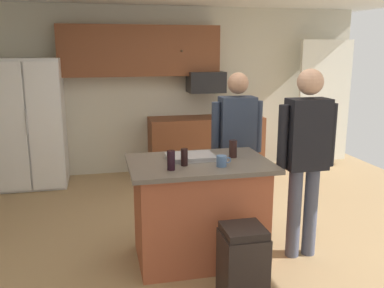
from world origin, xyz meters
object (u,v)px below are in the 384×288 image
at_px(person_elder_center, 237,140).
at_px(glass_short_whisky, 171,160).
at_px(glass_stout_tall, 184,157).
at_px(trash_bin, 243,263).
at_px(refrigerator, 31,123).
at_px(mug_blue_stoneware, 222,161).
at_px(serving_tray, 190,157).
at_px(microwave_over_range, 206,82).
at_px(person_guest_right, 306,151).
at_px(tumbler_amber, 233,149).
at_px(kitchen_island, 199,210).

bearing_deg(person_elder_center, glass_short_whisky, -3.69).
relative_size(glass_stout_tall, trash_bin, 0.25).
bearing_deg(trash_bin, refrigerator, 120.56).
height_order(mug_blue_stoneware, serving_tray, mug_blue_stoneware).
height_order(microwave_over_range, mug_blue_stoneware, microwave_over_range).
bearing_deg(serving_tray, trash_bin, -73.60).
relative_size(microwave_over_range, person_elder_center, 0.33).
xyz_separation_m(person_guest_right, glass_short_whisky, (-1.27, -0.06, -0.00)).
height_order(person_elder_center, tumbler_amber, person_elder_center).
relative_size(tumbler_amber, trash_bin, 0.27).
relative_size(tumbler_amber, glass_stout_tall, 1.07).
distance_m(kitchen_island, serving_tray, 0.50).
distance_m(refrigerator, serving_tray, 3.11).
height_order(microwave_over_range, serving_tray, microwave_over_range).
bearing_deg(trash_bin, person_elder_center, 73.87).
relative_size(refrigerator, mug_blue_stoneware, 13.80).
xyz_separation_m(person_elder_center, glass_short_whisky, (-0.87, -0.86, 0.04)).
bearing_deg(kitchen_island, glass_stout_tall, -146.38).
relative_size(person_elder_center, serving_tray, 3.90).
bearing_deg(kitchen_island, refrigerator, 124.35).
height_order(refrigerator, person_elder_center, refrigerator).
bearing_deg(person_guest_right, glass_short_whisky, 11.78).
xyz_separation_m(tumbler_amber, glass_short_whisky, (-0.64, -0.29, 0.00)).
bearing_deg(microwave_over_range, serving_tray, -107.40).
distance_m(mug_blue_stoneware, glass_stout_tall, 0.33).
xyz_separation_m(person_elder_center, mug_blue_stoneware, (-0.42, -0.85, 0.01)).
bearing_deg(refrigerator, person_guest_right, -45.28).
bearing_deg(tumbler_amber, glass_stout_tall, -160.16).
distance_m(kitchen_island, glass_stout_tall, 0.58).
bearing_deg(mug_blue_stoneware, serving_tray, 125.41).
xyz_separation_m(person_elder_center, tumbler_amber, (-0.23, -0.57, 0.04)).
relative_size(refrigerator, glass_short_whisky, 10.92).
distance_m(person_elder_center, tumbler_amber, 0.62).
height_order(refrigerator, microwave_over_range, refrigerator).
relative_size(refrigerator, trash_bin, 3.01).
distance_m(glass_short_whisky, trash_bin, 1.01).
distance_m(glass_stout_tall, glass_short_whisky, 0.17).
bearing_deg(glass_short_whisky, kitchen_island, 35.87).
bearing_deg(trash_bin, kitchen_island, 103.94).
distance_m(microwave_over_range, tumbler_amber, 2.77).
height_order(glass_stout_tall, trash_bin, glass_stout_tall).
bearing_deg(microwave_over_range, mug_blue_stoneware, -101.87).
height_order(glass_short_whisky, trash_bin, glass_short_whisky).
bearing_deg(glass_stout_tall, glass_short_whisky, -141.64).
bearing_deg(kitchen_island, trash_bin, -76.06).
xyz_separation_m(person_guest_right, serving_tray, (-1.04, 0.25, -0.07)).
bearing_deg(microwave_over_range, tumbler_amber, -99.12).
bearing_deg(person_guest_right, trash_bin, 44.68).
bearing_deg(serving_tray, tumbler_amber, -2.80).
distance_m(refrigerator, kitchen_island, 3.25).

